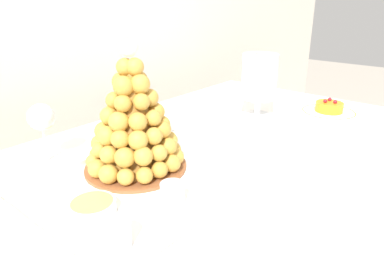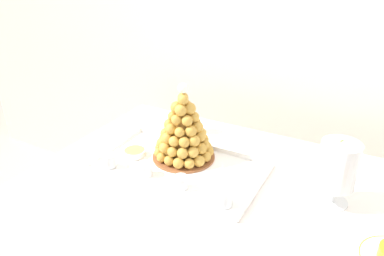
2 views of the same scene
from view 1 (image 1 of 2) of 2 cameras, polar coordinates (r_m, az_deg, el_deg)
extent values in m
cylinder|color=brown|center=(1.84, 6.63, -4.98)|extent=(0.04, 0.04, 0.72)
cube|color=brown|center=(1.01, 5.42, -4.14)|extent=(1.40, 0.89, 0.02)
cube|color=white|center=(1.00, 5.44, -3.55)|extent=(1.46, 0.95, 0.00)
cube|color=white|center=(1.37, -11.40, -4.18)|extent=(1.46, 0.01, 0.30)
cube|color=white|center=(1.67, 19.75, -0.38)|extent=(0.01, 0.95, 0.30)
cube|color=white|center=(0.85, -4.62, -7.65)|extent=(0.62, 0.37, 0.01)
cube|color=white|center=(0.75, 5.65, -11.10)|extent=(0.62, 0.01, 0.02)
cube|color=white|center=(0.97, -12.38, -3.59)|extent=(0.62, 0.01, 0.02)
cube|color=white|center=(0.70, -23.62, -15.49)|extent=(0.01, 0.37, 0.02)
cube|color=white|center=(1.07, 7.12, -1.00)|extent=(0.01, 0.37, 0.02)
cylinder|color=white|center=(0.85, -4.63, -7.41)|extent=(0.34, 0.34, 0.00)
cylinder|color=brown|center=(0.88, -9.03, -6.17)|extent=(0.25, 0.25, 0.01)
cone|color=#AB7830|center=(0.83, -9.54, 2.04)|extent=(0.17, 0.17, 0.26)
sphere|color=gold|center=(0.93, -4.59, -2.74)|extent=(0.04, 0.04, 0.04)
sphere|color=gold|center=(0.95, -6.67, -2.18)|extent=(0.04, 0.04, 0.04)
sphere|color=gold|center=(0.96, -9.06, -2.15)|extent=(0.04, 0.04, 0.04)
sphere|color=gold|center=(0.96, -11.46, -2.52)|extent=(0.04, 0.04, 0.04)
sphere|color=gold|center=(0.94, -13.54, -3.26)|extent=(0.04, 0.04, 0.04)
sphere|color=gold|center=(0.91, -15.01, -4.16)|extent=(0.04, 0.04, 0.04)
sphere|color=gold|center=(0.87, -15.58, -5.23)|extent=(0.04, 0.04, 0.04)
sphere|color=gold|center=(0.84, -15.03, -6.37)|extent=(0.04, 0.04, 0.04)
sphere|color=gold|center=(0.81, -13.32, -7.27)|extent=(0.04, 0.04, 0.04)
sphere|color=gold|center=(0.79, -10.69, -7.77)|extent=(0.04, 0.04, 0.04)
sphere|color=gold|center=(0.79, -7.70, -7.60)|extent=(0.04, 0.04, 0.04)
sphere|color=gold|center=(0.80, -5.03, -6.84)|extent=(0.04, 0.04, 0.04)
sphere|color=gold|center=(0.83, -3.26, -5.73)|extent=(0.04, 0.04, 0.04)
sphere|color=gold|center=(0.87, -2.64, -4.69)|extent=(0.04, 0.04, 0.04)
sphere|color=gold|center=(0.90, -3.15, -3.59)|extent=(0.04, 0.04, 0.04)
sphere|color=gold|center=(0.93, -6.77, -0.65)|extent=(0.04, 0.04, 0.04)
sphere|color=gold|center=(0.94, -9.17, -0.44)|extent=(0.04, 0.04, 0.04)
sphere|color=gold|center=(0.93, -11.58, -0.73)|extent=(0.04, 0.04, 0.04)
sphere|color=gold|center=(0.91, -13.57, -1.34)|extent=(0.05, 0.05, 0.05)
sphere|color=gold|center=(0.87, -14.71, -2.43)|extent=(0.04, 0.04, 0.04)
sphere|color=gold|center=(0.84, -14.67, -3.44)|extent=(0.04, 0.04, 0.04)
sphere|color=gold|center=(0.80, -13.32, -4.23)|extent=(0.04, 0.04, 0.04)
sphere|color=gold|center=(0.78, -10.84, -4.70)|extent=(0.05, 0.05, 0.05)
sphere|color=gold|center=(0.78, -7.90, -4.55)|extent=(0.04, 0.04, 0.04)
sphere|color=gold|center=(0.80, -5.35, -4.03)|extent=(0.04, 0.04, 0.04)
sphere|color=gold|center=(0.83, -3.89, -3.00)|extent=(0.04, 0.04, 0.04)
sphere|color=gold|center=(0.87, -3.75, -1.97)|extent=(0.04, 0.04, 0.04)
sphere|color=gold|center=(0.90, -4.83, -1.05)|extent=(0.04, 0.04, 0.04)
sphere|color=gold|center=(0.91, -8.73, 1.32)|extent=(0.04, 0.04, 0.04)
sphere|color=gold|center=(0.90, -11.19, 1.25)|extent=(0.04, 0.04, 0.04)
sphere|color=gold|center=(0.88, -13.15, 0.46)|extent=(0.04, 0.04, 0.04)
sphere|color=gold|center=(0.85, -14.07, -0.46)|extent=(0.04, 0.04, 0.04)
sphere|color=gold|center=(0.81, -13.54, -1.26)|extent=(0.05, 0.05, 0.05)
sphere|color=gold|center=(0.79, -11.55, -1.77)|extent=(0.04, 0.04, 0.04)
sphere|color=gold|center=(0.78, -8.73, -1.94)|extent=(0.05, 0.05, 0.05)
sphere|color=gold|center=(0.79, -6.17, -1.29)|extent=(0.04, 0.04, 0.04)
sphere|color=gold|center=(0.83, -4.81, -0.26)|extent=(0.04, 0.04, 0.04)
sphere|color=gold|center=(0.86, -4.97, 0.55)|extent=(0.05, 0.05, 0.05)
sphere|color=gold|center=(0.89, -6.46, 1.29)|extent=(0.04, 0.04, 0.04)
sphere|color=gold|center=(0.88, -10.24, 3.36)|extent=(0.04, 0.04, 0.04)
sphere|color=gold|center=(0.86, -12.58, 2.80)|extent=(0.04, 0.04, 0.04)
sphere|color=gold|center=(0.82, -13.30, 1.91)|extent=(0.04, 0.04, 0.04)
sphere|color=gold|center=(0.79, -11.76, 1.01)|extent=(0.05, 0.05, 0.05)
sphere|color=gold|center=(0.78, -8.77, 1.02)|extent=(0.04, 0.04, 0.04)
sphere|color=gold|center=(0.80, -6.29, 1.63)|extent=(0.04, 0.04, 0.04)
sphere|color=gold|center=(0.84, -5.88, 2.62)|extent=(0.04, 0.04, 0.04)
sphere|color=gold|center=(0.88, -7.55, 3.28)|extent=(0.05, 0.05, 0.05)
sphere|color=gold|center=(0.85, -11.10, 5.31)|extent=(0.04, 0.04, 0.04)
sphere|color=gold|center=(0.82, -12.51, 4.42)|extent=(0.04, 0.04, 0.04)
sphere|color=gold|center=(0.79, -11.12, 3.91)|extent=(0.04, 0.04, 0.04)
sphere|color=gold|center=(0.79, -8.19, 4.23)|extent=(0.04, 0.04, 0.04)
sphere|color=gold|center=(0.82, -6.87, 4.89)|extent=(0.04, 0.04, 0.04)
sphere|color=gold|center=(0.85, -8.39, 5.48)|extent=(0.04, 0.04, 0.04)
sphere|color=gold|center=(0.83, -11.26, 7.36)|extent=(0.05, 0.05, 0.05)
sphere|color=gold|center=(0.79, -11.03, 6.68)|extent=(0.05, 0.05, 0.05)
sphere|color=gold|center=(0.80, -8.39, 7.04)|extent=(0.05, 0.05, 0.05)
sphere|color=gold|center=(0.83, -8.72, 7.58)|extent=(0.05, 0.05, 0.05)
sphere|color=gold|center=(0.81, -10.79, 9.69)|extent=(0.04, 0.04, 0.04)
sphere|color=gold|center=(0.80, -9.22, 9.75)|extent=(0.04, 0.04, 0.04)
sphere|color=white|center=(0.80, -10.20, 12.63)|extent=(0.04, 0.04, 0.04)
cylinder|color=silver|center=(0.63, -12.14, -16.33)|extent=(0.05, 0.05, 0.05)
cylinder|color=brown|center=(0.64, -12.05, -17.32)|extent=(0.05, 0.05, 0.02)
cylinder|color=#8C603D|center=(0.63, -12.17, -16.04)|extent=(0.05, 0.05, 0.01)
sphere|color=brown|center=(0.62, -12.84, -15.31)|extent=(0.01, 0.01, 0.01)
cylinder|color=silver|center=(0.72, -3.18, -10.60)|extent=(0.05, 0.05, 0.05)
cylinder|color=gold|center=(0.73, -3.16, -11.47)|extent=(0.05, 0.05, 0.02)
cylinder|color=#EAC166|center=(0.72, -3.19, -10.34)|extent=(0.05, 0.05, 0.01)
sphere|color=brown|center=(0.72, -3.52, -9.57)|extent=(0.01, 0.01, 0.01)
cylinder|color=silver|center=(0.82, 4.66, -6.49)|extent=(0.05, 0.05, 0.05)
cylinder|color=#F4EAC6|center=(0.83, 4.63, -7.31)|extent=(0.04, 0.04, 0.02)
cylinder|color=white|center=(0.82, 4.67, -6.26)|extent=(0.04, 0.04, 0.01)
sphere|color=brown|center=(0.82, 4.13, -5.60)|extent=(0.01, 0.01, 0.01)
cylinder|color=silver|center=(0.95, 11.25, -2.77)|extent=(0.05, 0.05, 0.06)
cylinder|color=#F4EAC6|center=(0.95, 11.18, -3.65)|extent=(0.05, 0.05, 0.02)
cylinder|color=white|center=(0.95, 11.27, -2.52)|extent=(0.05, 0.05, 0.02)
sphere|color=brown|center=(0.94, 11.56, -1.75)|extent=(0.02, 0.02, 0.02)
cylinder|color=white|center=(0.73, -15.80, -12.20)|extent=(0.09, 0.09, 0.02)
cylinder|color=#F2CC59|center=(0.72, -15.87, -11.54)|extent=(0.08, 0.08, 0.00)
cylinder|color=white|center=(1.29, 10.44, 2.07)|extent=(0.11, 0.11, 0.01)
cylinder|color=white|center=(1.28, 10.53, 3.51)|extent=(0.02, 0.02, 0.06)
cylinder|color=white|center=(1.26, 10.85, 8.21)|extent=(0.12, 0.12, 0.15)
cylinder|color=#9ED860|center=(1.30, 11.02, 5.84)|extent=(0.04, 0.04, 0.04)
cylinder|color=#E54C47|center=(1.28, 9.54, 5.71)|extent=(0.05, 0.04, 0.05)
cylinder|color=#72B2E0|center=(1.25, 10.16, 5.26)|extent=(0.05, 0.04, 0.05)
cylinder|color=brown|center=(1.26, 11.67, 5.36)|extent=(0.05, 0.05, 0.02)
cylinder|color=pink|center=(1.29, 10.68, 6.73)|extent=(0.06, 0.04, 0.06)
cylinder|color=yellow|center=(1.26, 9.72, 6.42)|extent=(0.05, 0.05, 0.05)
cylinder|color=#9ED860|center=(1.24, 10.83, 6.16)|extent=(0.06, 0.05, 0.05)
cylinder|color=#E54C47|center=(1.27, 12.01, 6.36)|extent=(0.04, 0.04, 0.02)
cylinder|color=#72B2E0|center=(1.27, 10.27, 7.45)|extent=(0.06, 0.04, 0.06)
cylinder|color=pink|center=(1.23, 10.41, 7.00)|extent=(0.05, 0.05, 0.05)
cylinder|color=pink|center=(1.26, 11.40, 7.28)|extent=(0.05, 0.05, 0.05)
cylinder|color=#72B2E0|center=(1.26, 10.43, 8.28)|extent=(0.05, 0.05, 0.04)
cylinder|color=pink|center=(1.23, 11.09, 7.90)|extent=(0.06, 0.05, 0.06)
cylinder|color=#9ED860|center=(1.27, 11.30, 8.31)|extent=(0.05, 0.05, 0.02)
cylinder|color=#9ED860|center=(1.25, 10.17, 9.13)|extent=(0.05, 0.04, 0.03)
cylinder|color=brown|center=(1.24, 11.26, 8.99)|extent=(0.04, 0.04, 0.03)
cylinder|color=yellow|center=(1.26, 12.47, 9.04)|extent=(0.05, 0.05, 0.04)
cylinder|color=brown|center=(1.28, 10.34, 9.38)|extent=(0.04, 0.04, 0.02)
cylinder|color=#D199D8|center=(1.24, 10.47, 9.96)|extent=(0.06, 0.05, 0.06)
cylinder|color=brown|center=(1.23, 11.88, 9.78)|extent=(0.05, 0.04, 0.06)
cylinder|color=#9ED860|center=(1.27, 11.39, 10.18)|extent=(0.06, 0.05, 0.06)
cylinder|color=pink|center=(1.26, 10.44, 10.11)|extent=(0.05, 0.04, 0.04)
cylinder|color=#9ED860|center=(1.22, 11.08, 10.74)|extent=(0.05, 0.04, 0.04)
cylinder|color=#72B2E0|center=(1.26, 12.47, 10.92)|extent=(0.05, 0.05, 0.04)
cylinder|color=#9ED860|center=(1.25, 10.66, 11.03)|extent=(0.05, 0.04, 0.05)
cylinder|color=white|center=(1.40, 21.20, 2.40)|extent=(0.19, 0.19, 0.01)
torus|color=gold|center=(1.40, 21.22, 2.52)|extent=(0.19, 0.19, 0.00)
cylinder|color=orange|center=(1.39, 21.31, 3.20)|extent=(0.10, 0.10, 0.03)
sphere|color=#A51923|center=(1.41, 21.39, 4.34)|extent=(0.01, 0.01, 0.01)
sphere|color=#A51923|center=(1.38, 20.76, 4.09)|extent=(0.01, 0.01, 0.01)
sphere|color=#A51923|center=(1.38, 22.16, 3.94)|extent=(0.01, 0.01, 0.01)
cylinder|color=silver|center=(1.00, -22.27, -4.96)|extent=(0.06, 0.06, 0.00)
cylinder|color=silver|center=(0.98, -22.63, -2.49)|extent=(0.01, 0.01, 0.09)
sphere|color=silver|center=(0.95, -23.24, 1.65)|extent=(0.07, 0.07, 0.07)
cylinder|color=#EAE08C|center=(0.96, -23.16, 1.14)|extent=(0.05, 0.05, 0.03)
camera|label=2|loc=(1.30, 70.35, 24.09)|focal=34.52mm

